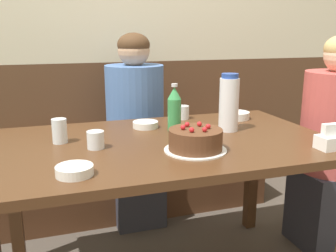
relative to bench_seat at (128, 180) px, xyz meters
name	(u,v)px	position (x,y,z in m)	size (l,w,h in m)	color
back_wall	(117,22)	(0.00, 0.22, 1.03)	(4.80, 0.04, 2.50)	brown
bench_seat	(128,180)	(0.00, 0.00, 0.00)	(1.88, 0.38, 0.44)	#56331E
dining_table	(166,159)	(0.00, -0.83, 0.43)	(1.45, 0.88, 0.73)	#4C2D19
birthday_cake	(195,140)	(0.07, -1.01, 0.56)	(0.25, 0.25, 0.11)	white
water_pitcher	(229,103)	(0.33, -0.76, 0.65)	(0.09, 0.09, 0.27)	white
soju_bottle	(174,108)	(0.09, -0.68, 0.62)	(0.06, 0.06, 0.22)	#388E4C
napkin_holder	(331,140)	(0.59, -1.15, 0.55)	(0.11, 0.08, 0.11)	white
bowl_soup_white	(236,115)	(0.49, -0.55, 0.53)	(0.14, 0.14, 0.04)	white
bowl_rice_small	(75,171)	(-0.41, -1.13, 0.53)	(0.12, 0.12, 0.03)	white
bowl_side_dish	(145,125)	(-0.03, -0.59, 0.53)	(0.12, 0.12, 0.03)	white
glass_water_tall	(60,131)	(-0.44, -0.73, 0.57)	(0.06, 0.06, 0.10)	silver
glass_tumbler_short	(182,112)	(0.21, -0.47, 0.55)	(0.07, 0.07, 0.07)	silver
glass_shot_small	(96,140)	(-0.30, -0.85, 0.55)	(0.07, 0.07, 0.07)	silver
person_teal_shirt	(332,148)	(0.98, -0.74, 0.36)	(0.36, 0.36, 1.18)	#33333D
person_pale_blue_shirt	(136,134)	(0.03, -0.13, 0.36)	(0.35, 0.35, 1.19)	#33333D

